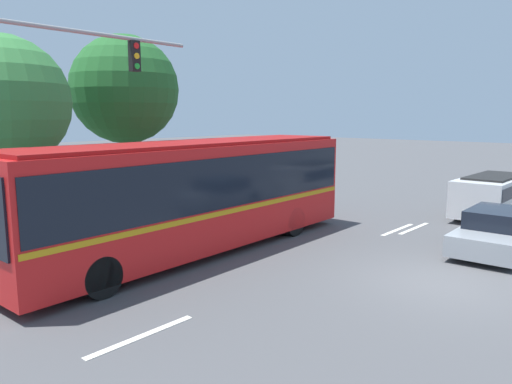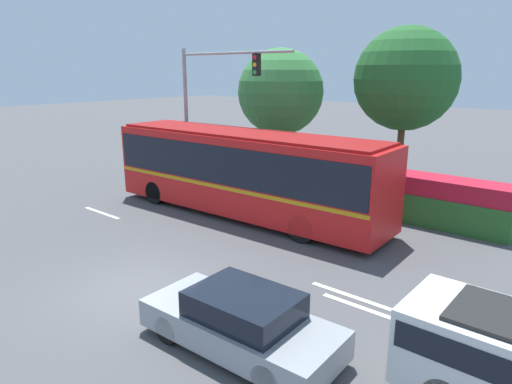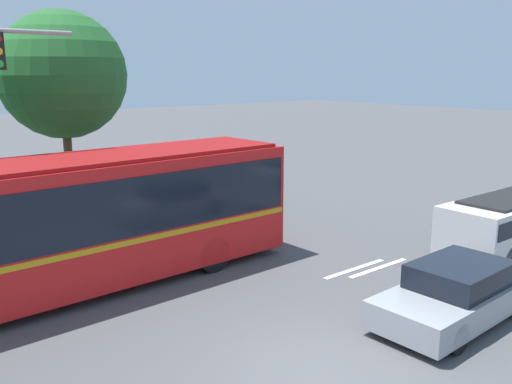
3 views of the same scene
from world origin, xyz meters
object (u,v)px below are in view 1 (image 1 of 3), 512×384
object	(u,v)px
street_tree_centre	(125,90)
street_tree_left	(1,102)
sedan_foreground	(497,232)
city_bus	(196,190)
suv_left_lane	(493,193)
traffic_light_pole	(41,101)

from	to	relation	value
street_tree_centre	street_tree_left	bearing A→B (deg)	-163.82
street_tree_left	street_tree_centre	size ratio (longest dim) A/B	0.89
sedan_foreground	street_tree_centre	bearing A→B (deg)	-80.74
sedan_foreground	street_tree_left	distance (m)	16.58
city_bus	suv_left_lane	world-z (taller)	city_bus
suv_left_lane	street_tree_left	world-z (taller)	street_tree_left
suv_left_lane	sedan_foreground	bearing A→B (deg)	17.08
city_bus	street_tree_centre	bearing A→B (deg)	-112.43
sedan_foreground	traffic_light_pole	size ratio (longest dim) A/B	0.66
city_bus	street_tree_centre	xyz separation A→B (m)	(3.05, 8.10, 3.38)
city_bus	street_tree_left	world-z (taller)	street_tree_left
suv_left_lane	street_tree_centre	xyz separation A→B (m)	(-8.44, 13.43, 4.29)
street_tree_left	street_tree_centre	bearing A→B (deg)	16.18
street_tree_left	street_tree_centre	xyz separation A→B (m)	(6.02, 1.75, 0.71)
suv_left_lane	street_tree_centre	distance (m)	16.43
suv_left_lane	traffic_light_pole	bearing A→B (deg)	-24.72
city_bus	street_tree_centre	world-z (taller)	street_tree_centre
suv_left_lane	street_tree_centre	size ratio (longest dim) A/B	0.65
suv_left_lane	street_tree_centre	bearing A→B (deg)	-57.61
street_tree_left	traffic_light_pole	bearing A→B (deg)	-99.70
street_tree_left	city_bus	bearing A→B (deg)	-64.94
suv_left_lane	street_tree_left	xyz separation A→B (m)	(-14.46, 11.68, 3.57)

